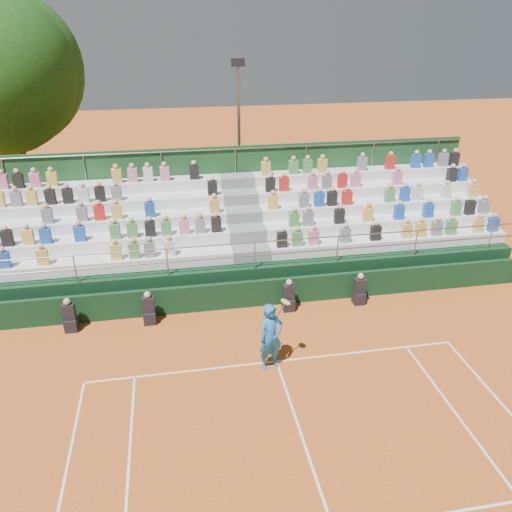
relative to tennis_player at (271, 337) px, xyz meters
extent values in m
plane|color=#BE591F|center=(0.22, 0.19, -1.04)|extent=(90.00, 90.00, 0.00)
cube|color=white|center=(0.22, 0.19, -1.03)|extent=(11.00, 0.06, 0.01)
cube|color=white|center=(0.22, -3.01, -1.03)|extent=(0.06, 6.40, 0.01)
cube|color=black|center=(0.22, 3.39, -0.54)|extent=(20.00, 0.15, 1.00)
cube|color=black|center=(-5.99, 2.94, -0.82)|extent=(0.40, 0.40, 0.44)
cube|color=black|center=(-5.99, 2.94, -0.34)|extent=(0.38, 0.25, 0.55)
sphere|color=tan|center=(-5.99, 2.94, 0.04)|extent=(0.22, 0.22, 0.22)
cube|color=black|center=(-3.49, 2.94, -0.82)|extent=(0.40, 0.40, 0.44)
cube|color=black|center=(-3.49, 2.94, -0.34)|extent=(0.38, 0.25, 0.55)
sphere|color=tan|center=(-3.49, 2.94, 0.04)|extent=(0.22, 0.22, 0.22)
cube|color=black|center=(1.23, 2.94, -0.82)|extent=(0.40, 0.40, 0.44)
cube|color=black|center=(1.23, 2.94, -0.34)|extent=(0.38, 0.25, 0.55)
sphere|color=tan|center=(1.23, 2.94, 0.04)|extent=(0.22, 0.22, 0.22)
cube|color=black|center=(3.78, 2.94, -0.82)|extent=(0.40, 0.40, 0.44)
cube|color=black|center=(3.78, 2.94, -0.34)|extent=(0.38, 0.25, 0.55)
sphere|color=tan|center=(3.78, 2.94, 0.04)|extent=(0.22, 0.22, 0.22)
cube|color=black|center=(0.22, 6.49, -0.44)|extent=(20.00, 5.20, 1.20)
cube|color=silver|center=(-5.13, 4.81, 0.37)|extent=(9.30, 0.85, 0.42)
cube|color=silver|center=(5.57, 4.81, 0.37)|extent=(9.30, 0.85, 0.42)
cube|color=slate|center=(0.22, 4.81, 0.37)|extent=(1.40, 0.85, 0.42)
cube|color=silver|center=(-5.13, 5.66, 0.79)|extent=(9.30, 0.85, 0.42)
cube|color=silver|center=(5.57, 5.66, 0.79)|extent=(9.30, 0.85, 0.42)
cube|color=slate|center=(0.22, 5.66, 0.79)|extent=(1.40, 0.85, 0.42)
cube|color=silver|center=(-5.13, 6.51, 1.21)|extent=(9.30, 0.85, 0.42)
cube|color=silver|center=(5.57, 6.51, 1.21)|extent=(9.30, 0.85, 0.42)
cube|color=slate|center=(0.22, 6.51, 1.21)|extent=(1.40, 0.85, 0.42)
cube|color=silver|center=(-5.13, 7.36, 1.63)|extent=(9.30, 0.85, 0.42)
cube|color=silver|center=(5.57, 7.36, 1.63)|extent=(9.30, 0.85, 0.42)
cube|color=slate|center=(0.22, 7.36, 1.63)|extent=(1.40, 0.85, 0.42)
cube|color=silver|center=(-5.13, 8.21, 2.05)|extent=(9.30, 0.85, 0.42)
cube|color=silver|center=(5.57, 8.21, 2.05)|extent=(9.30, 0.85, 0.42)
cube|color=slate|center=(0.22, 8.21, 2.05)|extent=(1.40, 0.85, 0.42)
cube|color=#1B4822|center=(0.22, 8.74, 1.16)|extent=(20.00, 0.12, 4.40)
cylinder|color=gray|center=(0.22, 3.94, 1.16)|extent=(20.00, 0.05, 0.05)
cylinder|color=gray|center=(0.22, 8.64, 3.26)|extent=(20.00, 0.05, 0.05)
cube|color=#1E4CB2|center=(-8.14, 4.66, 0.86)|extent=(0.36, 0.24, 0.56)
cube|color=gold|center=(-6.92, 4.66, 0.86)|extent=(0.36, 0.24, 0.56)
cube|color=gold|center=(-4.51, 4.66, 0.86)|extent=(0.36, 0.24, 0.56)
cube|color=#4C8C4C|center=(-3.90, 4.66, 0.86)|extent=(0.36, 0.24, 0.56)
cube|color=slate|center=(-3.37, 4.66, 0.86)|extent=(0.36, 0.24, 0.56)
cube|color=silver|center=(-2.69, 4.66, 0.86)|extent=(0.36, 0.24, 0.56)
cube|color=black|center=(-8.17, 5.51, 1.28)|extent=(0.36, 0.24, 0.56)
cube|color=gold|center=(-7.49, 5.51, 1.28)|extent=(0.36, 0.24, 0.56)
cube|color=#1E4CB2|center=(-6.91, 5.51, 1.28)|extent=(0.36, 0.24, 0.56)
cube|color=#1E4CB2|center=(-5.76, 5.51, 1.28)|extent=(0.36, 0.24, 0.56)
cube|color=#4C8C4C|center=(-4.55, 5.51, 1.28)|extent=(0.36, 0.24, 0.56)
cube|color=#4C8C4C|center=(-3.95, 5.51, 1.28)|extent=(0.36, 0.24, 0.56)
cube|color=black|center=(-3.32, 5.51, 1.28)|extent=(0.36, 0.24, 0.56)
cube|color=#4C8C4C|center=(-2.75, 5.51, 1.28)|extent=(0.36, 0.24, 0.56)
cube|color=pink|center=(-2.11, 5.51, 1.28)|extent=(0.36, 0.24, 0.56)
cube|color=slate|center=(-1.53, 5.51, 1.28)|extent=(0.36, 0.24, 0.56)
cube|color=black|center=(-0.94, 5.51, 1.28)|extent=(0.36, 0.24, 0.56)
cube|color=slate|center=(-6.94, 6.36, 1.70)|extent=(0.36, 0.24, 0.56)
cube|color=slate|center=(-5.73, 6.36, 1.70)|extent=(0.36, 0.24, 0.56)
cube|color=red|center=(-5.12, 6.36, 1.70)|extent=(0.36, 0.24, 0.56)
cube|color=gold|center=(-4.51, 6.36, 1.70)|extent=(0.36, 0.24, 0.56)
cube|color=#1E4CB2|center=(-3.31, 6.36, 1.70)|extent=(0.36, 0.24, 0.56)
cube|color=gold|center=(-0.91, 6.36, 1.70)|extent=(0.36, 0.24, 0.56)
cube|color=slate|center=(-8.10, 7.21, 2.12)|extent=(0.36, 0.24, 0.56)
cube|color=gold|center=(-7.56, 7.21, 2.12)|extent=(0.36, 0.24, 0.56)
cube|color=black|center=(-6.91, 7.21, 2.12)|extent=(0.36, 0.24, 0.56)
cube|color=black|center=(-6.29, 7.21, 2.12)|extent=(0.36, 0.24, 0.56)
cube|color=silver|center=(-5.73, 7.21, 2.12)|extent=(0.36, 0.24, 0.56)
cube|color=black|center=(-5.13, 7.21, 2.12)|extent=(0.36, 0.24, 0.56)
cube|color=slate|center=(-4.52, 7.21, 2.12)|extent=(0.36, 0.24, 0.56)
cube|color=black|center=(-0.89, 7.21, 2.12)|extent=(0.36, 0.24, 0.56)
cube|color=pink|center=(-8.71, 8.06, 2.54)|extent=(0.36, 0.24, 0.56)
cube|color=black|center=(-8.16, 8.06, 2.54)|extent=(0.36, 0.24, 0.56)
cube|color=pink|center=(-7.55, 8.06, 2.54)|extent=(0.36, 0.24, 0.56)
cube|color=gold|center=(-6.93, 8.06, 2.54)|extent=(0.36, 0.24, 0.56)
cube|color=gold|center=(-4.53, 8.06, 2.54)|extent=(0.36, 0.24, 0.56)
cube|color=pink|center=(-3.92, 8.06, 2.54)|extent=(0.36, 0.24, 0.56)
cube|color=silver|center=(-3.33, 8.06, 2.54)|extent=(0.36, 0.24, 0.56)
cube|color=pink|center=(-2.68, 8.06, 2.54)|extent=(0.36, 0.24, 0.56)
cube|color=black|center=(-1.52, 8.06, 2.54)|extent=(0.36, 0.24, 0.56)
cube|color=black|center=(1.35, 4.66, 0.86)|extent=(0.36, 0.24, 0.56)
cube|color=#4C8C4C|center=(1.92, 4.66, 0.86)|extent=(0.36, 0.24, 0.56)
cube|color=pink|center=(2.53, 4.66, 0.86)|extent=(0.36, 0.24, 0.56)
cube|color=slate|center=(3.74, 4.66, 0.86)|extent=(0.36, 0.24, 0.56)
cube|color=black|center=(4.93, 4.66, 0.86)|extent=(0.36, 0.24, 0.56)
cube|color=gold|center=(6.17, 4.66, 0.86)|extent=(0.36, 0.24, 0.56)
cube|color=gold|center=(6.73, 4.66, 0.86)|extent=(0.36, 0.24, 0.56)
cube|color=slate|center=(7.41, 4.66, 0.86)|extent=(0.36, 0.24, 0.56)
cube|color=#4C8C4C|center=(8.00, 4.66, 0.86)|extent=(0.36, 0.24, 0.56)
cube|color=gold|center=(9.14, 4.66, 0.86)|extent=(0.36, 0.24, 0.56)
cube|color=#1E4CB2|center=(9.77, 4.66, 0.86)|extent=(0.36, 0.24, 0.56)
cube|color=#4C8C4C|center=(1.99, 5.51, 1.28)|extent=(0.36, 0.24, 0.56)
cube|color=slate|center=(2.54, 5.51, 1.28)|extent=(0.36, 0.24, 0.56)
cube|color=black|center=(3.77, 5.51, 1.28)|extent=(0.36, 0.24, 0.56)
cube|color=gold|center=(4.92, 5.51, 1.28)|extent=(0.36, 0.24, 0.56)
cube|color=#1E4CB2|center=(6.20, 5.51, 1.28)|extent=(0.36, 0.24, 0.56)
cube|color=#1E4CB2|center=(7.42, 5.51, 1.28)|extent=(0.36, 0.24, 0.56)
cube|color=#4C8C4C|center=(8.60, 5.51, 1.28)|extent=(0.36, 0.24, 0.56)
cube|color=black|center=(9.20, 5.51, 1.28)|extent=(0.36, 0.24, 0.56)
cube|color=slate|center=(9.81, 5.51, 1.28)|extent=(0.36, 0.24, 0.56)
cube|color=gold|center=(1.36, 6.36, 1.70)|extent=(0.36, 0.24, 0.56)
cube|color=slate|center=(2.58, 6.36, 1.70)|extent=(0.36, 0.24, 0.56)
cube|color=#1E4CB2|center=(3.20, 6.36, 1.70)|extent=(0.36, 0.24, 0.56)
cube|color=black|center=(3.73, 6.36, 1.70)|extent=(0.36, 0.24, 0.56)
cube|color=red|center=(4.34, 6.36, 1.70)|extent=(0.36, 0.24, 0.56)
cube|color=#4C8C4C|center=(6.12, 6.36, 1.70)|extent=(0.36, 0.24, 0.56)
cube|color=#1E4CB2|center=(6.77, 6.36, 1.70)|extent=(0.36, 0.24, 0.56)
cube|color=silver|center=(7.32, 6.36, 1.70)|extent=(0.36, 0.24, 0.56)
cube|color=silver|center=(8.57, 6.36, 1.70)|extent=(0.36, 0.24, 0.56)
cube|color=gold|center=(9.76, 6.36, 1.70)|extent=(0.36, 0.24, 0.56)
cube|color=black|center=(1.42, 7.21, 2.12)|extent=(0.36, 0.24, 0.56)
cube|color=red|center=(1.98, 7.21, 2.12)|extent=(0.36, 0.24, 0.56)
cube|color=pink|center=(3.14, 7.21, 2.12)|extent=(0.36, 0.24, 0.56)
cube|color=slate|center=(3.76, 7.21, 2.12)|extent=(0.36, 0.24, 0.56)
cube|color=red|center=(4.40, 7.21, 2.12)|extent=(0.36, 0.24, 0.56)
cube|color=pink|center=(4.97, 7.21, 2.12)|extent=(0.36, 0.24, 0.56)
cube|color=pink|center=(6.78, 7.21, 2.12)|extent=(0.36, 0.24, 0.56)
cube|color=black|center=(9.22, 7.21, 2.12)|extent=(0.36, 0.24, 0.56)
cube|color=#1E4CB2|center=(9.72, 7.21, 2.12)|extent=(0.36, 0.24, 0.56)
cube|color=gold|center=(1.40, 8.06, 2.54)|extent=(0.36, 0.24, 0.56)
cube|color=#4C8C4C|center=(2.56, 8.06, 2.54)|extent=(0.36, 0.24, 0.56)
cube|color=#4C8C4C|center=(3.15, 8.06, 2.54)|extent=(0.36, 0.24, 0.56)
cube|color=gold|center=(3.79, 8.06, 2.54)|extent=(0.36, 0.24, 0.56)
cube|color=slate|center=(5.53, 8.06, 2.54)|extent=(0.36, 0.24, 0.56)
cube|color=red|center=(6.78, 8.06, 2.54)|extent=(0.36, 0.24, 0.56)
cube|color=#1E4CB2|center=(7.95, 8.06, 2.54)|extent=(0.36, 0.24, 0.56)
cube|color=#1E4CB2|center=(8.54, 8.06, 2.54)|extent=(0.36, 0.24, 0.56)
cube|color=slate|center=(9.22, 8.06, 2.54)|extent=(0.36, 0.24, 0.56)
cube|color=black|center=(9.74, 8.06, 2.54)|extent=(0.36, 0.24, 0.56)
imported|color=blue|center=(0.00, 0.00, 0.00)|extent=(0.87, 0.72, 2.06)
cylinder|color=gray|center=(0.25, 0.00, 0.81)|extent=(0.26, 0.03, 0.51)
cylinder|color=#E5D866|center=(0.40, 0.00, 1.11)|extent=(0.26, 0.28, 0.14)
cylinder|color=#372114|center=(-9.95, 13.61, 0.97)|extent=(0.50, 0.50, 4.01)
cylinder|color=#372114|center=(-9.76, 14.87, 0.98)|extent=(0.50, 0.50, 4.04)
sphere|color=#143A10|center=(-9.76, 14.87, 5.91)|extent=(7.27, 7.27, 7.27)
cylinder|color=gray|center=(0.91, 12.29, 2.53)|extent=(0.16, 0.16, 7.13)
cube|color=black|center=(0.91, 12.29, 6.27)|extent=(0.60, 0.25, 0.35)
camera|label=1|loc=(-2.44, -11.43, 8.24)|focal=35.00mm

